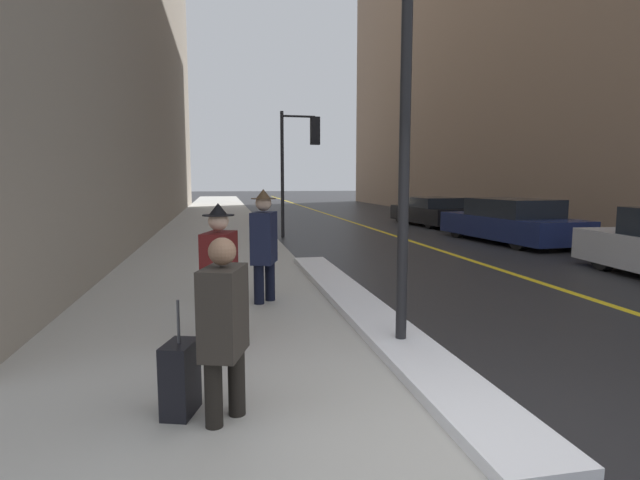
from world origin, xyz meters
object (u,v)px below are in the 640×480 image
lamp_post (406,97)px  traffic_light_near (302,147)px  parked_car_navy (510,222)px  pedestrian_trailing (224,321)px  pedestrian_nearside (264,241)px  parked_car_black (432,212)px  pedestrian_in_fedora (220,269)px  rolling_suitcase (180,379)px

lamp_post → traffic_light_near: 11.26m
lamp_post → parked_car_navy: lamp_post is taller
pedestrian_trailing → parked_car_navy: size_ratio=0.29×
pedestrian_trailing → pedestrian_nearside: (0.63, 3.74, 0.15)m
pedestrian_nearside → parked_car_black: size_ratio=0.40×
lamp_post → pedestrian_trailing: bearing=-145.1°
pedestrian_trailing → pedestrian_in_fedora: (-0.04, 1.81, 0.09)m
lamp_post → pedestrian_in_fedora: bearing=167.2°
pedestrian_nearside → parked_car_black: 14.36m
parked_car_navy → parked_car_black: bearing=-5.8°
pedestrian_in_fedora → parked_car_navy: bearing=150.2°
pedestrian_trailing → pedestrian_in_fedora: 1.82m
lamp_post → pedestrian_nearside: size_ratio=2.61×
parked_car_navy → rolling_suitcase: parked_car_navy is taller
parked_car_black → lamp_post: bearing=150.2°
lamp_post → pedestrian_trailing: size_ratio=3.14×
lamp_post → pedestrian_in_fedora: size_ratio=2.80×
lamp_post → rolling_suitcase: (-2.31, -1.19, -2.46)m
pedestrian_in_fedora → parked_car_navy: 11.73m
pedestrian_trailing → pedestrian_nearside: bearing=-172.1°
pedestrian_nearside → rolling_suitcase: (-0.98, -3.57, -0.65)m
pedestrian_nearside → parked_car_navy: pedestrian_nearside is taller
lamp_post → parked_car_navy: (6.61, 8.43, -2.14)m
traffic_light_near → pedestrian_nearside: size_ratio=2.33×
pedestrian_nearside → rolling_suitcase: 3.76m
pedestrian_nearside → parked_car_navy: bearing=144.7°
pedestrian_in_fedora → rolling_suitcase: 1.77m
traffic_light_near → pedestrian_in_fedora: size_ratio=2.50×
pedestrian_in_fedora → parked_car_navy: pedestrian_in_fedora is taller
pedestrian_trailing → parked_car_navy: pedestrian_trailing is taller
traffic_light_near → parked_car_navy: 6.95m
traffic_light_near → parked_car_navy: (5.91, -2.81, -2.33)m
pedestrian_trailing → pedestrian_nearside: size_ratio=0.83×
pedestrian_in_fedora → pedestrian_nearside: pedestrian_nearside is taller
pedestrian_trailing → lamp_post: bearing=142.3°
lamp_post → traffic_light_near: size_ratio=1.12×
pedestrian_trailing → pedestrian_nearside: 3.80m
pedestrian_nearside → traffic_light_near: bearing=-175.5°
parked_car_black → parked_car_navy: bearing=174.4°
lamp_post → pedestrian_in_fedora: (-1.99, 0.45, -1.87)m
pedestrian_nearside → parked_car_navy: 9.98m
traffic_light_near → parked_car_black: traffic_light_near is taller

